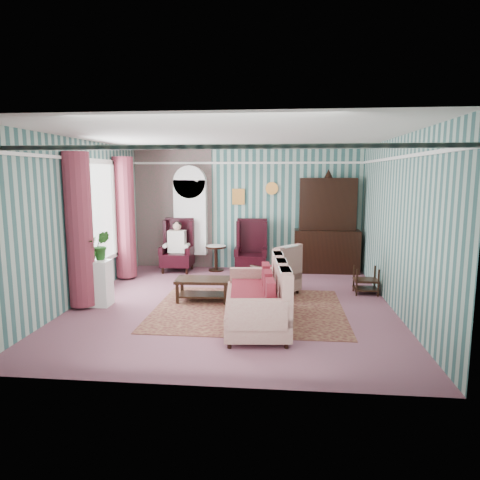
# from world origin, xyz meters

# --- Properties ---
(floor) EXTENTS (6.00, 6.00, 0.00)m
(floor) POSITION_xyz_m (0.00, 0.00, 0.00)
(floor) COLOR #814B59
(floor) RESTS_ON ground
(room_shell) EXTENTS (5.53, 6.02, 2.91)m
(room_shell) POSITION_xyz_m (-0.62, 0.18, 2.01)
(room_shell) COLOR #35615D
(room_shell) RESTS_ON ground
(bookcase) EXTENTS (0.80, 0.28, 2.24)m
(bookcase) POSITION_xyz_m (-1.35, 2.84, 1.12)
(bookcase) COLOR white
(bookcase) RESTS_ON floor
(dresser_hutch) EXTENTS (1.50, 0.56, 2.36)m
(dresser_hutch) POSITION_xyz_m (1.90, 2.72, 1.18)
(dresser_hutch) COLOR black
(dresser_hutch) RESTS_ON floor
(wingback_left) EXTENTS (0.76, 0.80, 1.25)m
(wingback_left) POSITION_xyz_m (-1.60, 2.45, 0.62)
(wingback_left) COLOR black
(wingback_left) RESTS_ON floor
(wingback_right) EXTENTS (0.76, 0.80, 1.25)m
(wingback_right) POSITION_xyz_m (0.15, 2.45, 0.62)
(wingback_right) COLOR black
(wingback_right) RESTS_ON floor
(seated_woman) EXTENTS (0.44, 0.40, 1.18)m
(seated_woman) POSITION_xyz_m (-1.60, 2.45, 0.59)
(seated_woman) COLOR white
(seated_woman) RESTS_ON floor
(round_side_table) EXTENTS (0.50, 0.50, 0.60)m
(round_side_table) POSITION_xyz_m (-0.70, 2.60, 0.30)
(round_side_table) COLOR black
(round_side_table) RESTS_ON floor
(nest_table) EXTENTS (0.45, 0.38, 0.54)m
(nest_table) POSITION_xyz_m (2.47, 0.90, 0.27)
(nest_table) COLOR black
(nest_table) RESTS_ON floor
(plant_stand) EXTENTS (0.55, 0.35, 0.80)m
(plant_stand) POSITION_xyz_m (-2.40, -0.30, 0.40)
(plant_stand) COLOR white
(plant_stand) RESTS_ON floor
(rug) EXTENTS (3.20, 2.60, 0.01)m
(rug) POSITION_xyz_m (0.30, -0.30, 0.01)
(rug) COLOR #482018
(rug) RESTS_ON floor
(sofa) EXTENTS (1.20, 2.12, 0.91)m
(sofa) POSITION_xyz_m (0.47, -1.02, 0.45)
(sofa) COLOR beige
(sofa) RESTS_ON floor
(floral_armchair) EXTENTS (1.13, 1.13, 1.02)m
(floral_armchair) POSITION_xyz_m (0.74, 0.71, 0.51)
(floral_armchair) COLOR beige
(floral_armchair) RESTS_ON floor
(coffee_table) EXTENTS (0.99, 0.58, 0.42)m
(coffee_table) POSITION_xyz_m (-0.56, 0.13, 0.21)
(coffee_table) COLOR black
(coffee_table) RESTS_ON floor
(potted_plant_a) EXTENTS (0.40, 0.36, 0.40)m
(potted_plant_a) POSITION_xyz_m (-2.46, -0.44, 1.00)
(potted_plant_a) COLOR #1C4916
(potted_plant_a) RESTS_ON plant_stand
(potted_plant_b) EXTENTS (0.34, 0.31, 0.51)m
(potted_plant_b) POSITION_xyz_m (-2.29, -0.20, 1.05)
(potted_plant_b) COLOR #164717
(potted_plant_b) RESTS_ON plant_stand
(potted_plant_c) EXTENTS (0.28, 0.28, 0.43)m
(potted_plant_c) POSITION_xyz_m (-2.47, -0.30, 1.01)
(potted_plant_c) COLOR #234916
(potted_plant_c) RESTS_ON plant_stand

